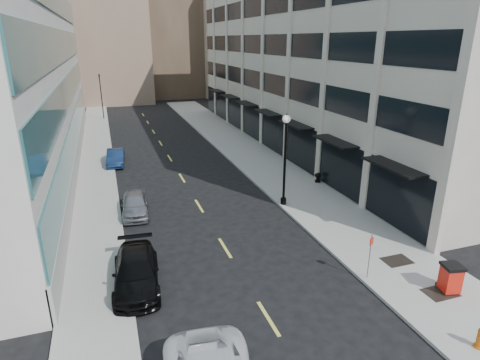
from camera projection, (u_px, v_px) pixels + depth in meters
ground at (290, 354)px, 14.12m from camera, size 160.00×160.00×0.00m
sidewalk_right at (269, 168)px, 34.24m from camera, size 5.00×80.00×0.15m
sidewalk_left at (96, 186)px, 30.01m from camera, size 3.00×80.00×0.15m
building_right at (331, 55)px, 40.38m from camera, size 15.30×46.50×18.25m
skyline_tan_near at (102, 18)px, 69.04m from camera, size 14.00×18.00×28.00m
skyline_brown at (167, 3)px, 75.25m from camera, size 12.00×16.00×34.00m
skyline_tan_far at (48, 36)px, 75.95m from camera, size 12.00×14.00×22.00m
skyline_stone at (228, 42)px, 75.23m from camera, size 10.00×14.00×20.00m
grate_mid at (440, 293)px, 17.26m from camera, size 1.40×1.00×0.01m
grate_far at (397, 261)px, 19.76m from camera, size 1.40×1.00×0.01m
road_centerline at (190, 191)px, 29.31m from camera, size 0.15×68.20×0.01m
traffic_signal at (99, 77)px, 53.46m from camera, size 0.66×0.66×6.98m
car_black_pickup at (136, 272)px, 17.83m from camera, size 2.37×5.01×1.41m
car_silver_sedan at (135, 204)px, 25.17m from camera, size 1.93×4.14×1.37m
car_blue_sedan at (116, 157)px, 35.21m from camera, size 1.76×4.18×1.34m
trash_bin at (451, 277)px, 17.16m from camera, size 0.95×0.97×1.29m
lamppost at (285, 152)px, 25.41m from camera, size 0.50×0.50×6.06m
sign_post at (370, 250)px, 17.87m from camera, size 0.25×0.13×2.20m
urn_planter at (318, 177)px, 30.55m from camera, size 0.51×0.51×0.71m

